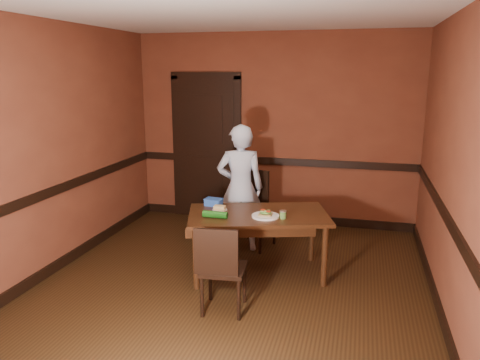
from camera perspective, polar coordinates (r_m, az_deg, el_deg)
The scene contains 22 objects.
floor at distance 4.95m, azimuth -1.05°, elevation -12.85°, with size 4.00×4.50×0.01m, color black.
ceiling at distance 4.48m, azimuth -1.21°, elevation 19.98°, with size 4.00×4.50×0.01m, color white.
wall_back at distance 6.69m, azimuth 4.14°, elevation 6.11°, with size 4.00×0.02×2.70m, color brown.
wall_front at distance 2.50m, azimuth -15.36°, elevation -6.49°, with size 4.00×0.02×2.70m, color brown.
wall_left at distance 5.41m, azimuth -22.01°, elevation 3.50°, with size 0.02×4.50×2.70m, color brown.
wall_right at distance 4.43m, azimuth 24.67°, elevation 1.28°, with size 0.02×4.50×2.70m, color brown.
dado_back at distance 6.74m, azimuth 4.06°, elevation 2.30°, with size 4.00×0.03×0.10m, color black.
dado_left at distance 5.49m, azimuth -21.48°, elevation -1.14°, with size 0.03×4.50×0.10m, color black.
dado_right at distance 4.53m, azimuth 23.94°, elevation -4.28°, with size 0.03×4.50×0.10m, color black.
baseboard_back at distance 6.95m, azimuth 3.95°, elevation -4.52°, with size 4.00×0.03×0.12m, color black.
baseboard_left at distance 5.74m, azimuth -20.77°, elevation -9.29°, with size 0.03×4.50×0.12m, color black.
baseboard_right at distance 4.83m, azimuth 22.98°, elevation -13.84°, with size 0.03×4.50×0.12m, color black.
door at distance 6.94m, azimuth -4.10°, elevation 4.22°, with size 1.05×0.07×2.20m.
dining_table at distance 5.10m, azimuth 2.20°, elevation -7.78°, with size 1.47×0.83×0.69m, color #341B0D.
chair_far at distance 5.86m, azimuth 1.73°, elevation -3.65°, with size 0.44×0.44×0.95m, color black, non-canonical shape.
chair_near at distance 4.34m, azimuth -2.00°, elevation -10.55°, with size 0.39×0.39×0.84m, color black, non-canonical shape.
person at distance 5.68m, azimuth 0.03°, elevation -1.00°, with size 0.57×0.37×1.56m, color silver.
sandwich_plate at distance 4.87m, azimuth 3.12°, elevation -4.28°, with size 0.29×0.29×0.07m.
sauce_jar at distance 4.83m, azimuth 5.27°, elevation -4.20°, with size 0.07×0.07×0.08m.
cheese_saucer at distance 5.10m, azimuth -2.49°, elevation -3.48°, with size 0.16×0.16×0.05m.
food_tub at distance 5.27m, azimuth -3.24°, elevation -2.70°, with size 0.21×0.16×0.08m.
wrapped_veg at distance 4.83m, azimuth -3.05°, elevation -4.23°, with size 0.07×0.07×0.26m, color #154F12.
Camera 1 is at (1.21, -4.28, 2.17)m, focal length 35.00 mm.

